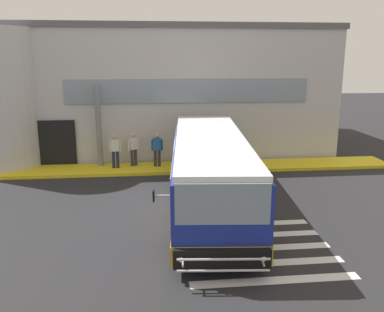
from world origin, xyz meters
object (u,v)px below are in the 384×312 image
(entry_support_column, at_px, (99,126))
(passenger_by_doorway, at_px, (133,148))
(passenger_at_curb_edge, at_px, (157,147))
(bus_main_foreground, at_px, (210,173))
(passenger_near_column, at_px, (115,149))

(entry_support_column, bearing_deg, passenger_by_doorway, -8.41)
(passenger_at_curb_edge, bearing_deg, bus_main_foreground, -72.09)
(entry_support_column, relative_size, passenger_near_column, 2.42)
(entry_support_column, height_order, passenger_at_curb_edge, entry_support_column)
(bus_main_foreground, xyz_separation_m, passenger_at_curb_edge, (-1.81, 5.60, -0.22))
(bus_main_foreground, distance_m, passenger_near_column, 6.71)
(entry_support_column, distance_m, passenger_by_doorway, 2.02)
(passenger_at_curb_edge, bearing_deg, passenger_by_doorway, 170.22)
(entry_support_column, height_order, passenger_near_column, entry_support_column)
(entry_support_column, relative_size, passenger_by_doorway, 2.42)
(passenger_by_doorway, bearing_deg, passenger_near_column, -160.04)
(bus_main_foreground, relative_size, passenger_at_curb_edge, 6.62)
(entry_support_column, xyz_separation_m, passenger_by_doorway, (1.68, -0.25, -1.10))
(entry_support_column, xyz_separation_m, passenger_near_column, (0.80, -0.57, -1.10))
(passenger_by_doorway, height_order, passenger_at_curb_edge, same)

